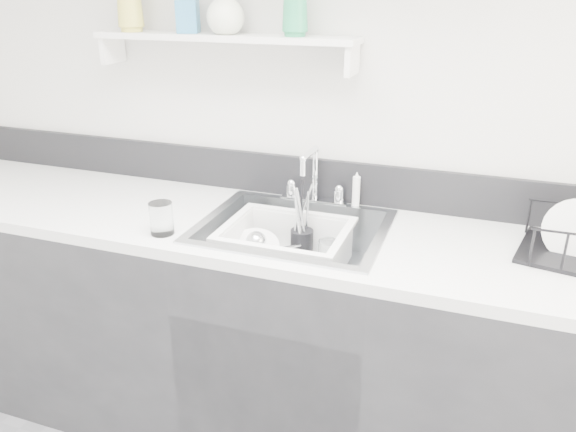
% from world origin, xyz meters
% --- Properties ---
extents(counter_run, '(3.20, 0.62, 0.92)m').
position_xyz_m(counter_run, '(0.00, 1.19, 0.46)').
color(counter_run, black).
rests_on(counter_run, ground).
extents(backsplash, '(3.20, 0.02, 0.16)m').
position_xyz_m(backsplash, '(0.00, 1.49, 1.00)').
color(backsplash, black).
rests_on(backsplash, counter_run).
extents(sink, '(0.64, 0.52, 0.20)m').
position_xyz_m(sink, '(0.00, 1.19, 0.83)').
color(sink, silver).
rests_on(sink, counter_run).
extents(faucet, '(0.26, 0.18, 0.23)m').
position_xyz_m(faucet, '(0.00, 1.44, 0.98)').
color(faucet, silver).
rests_on(faucet, counter_run).
extents(side_sprayer, '(0.03, 0.03, 0.14)m').
position_xyz_m(side_sprayer, '(0.16, 1.44, 0.99)').
color(side_sprayer, white).
rests_on(side_sprayer, counter_run).
extents(wall_shelf, '(1.00, 0.16, 0.12)m').
position_xyz_m(wall_shelf, '(-0.35, 1.42, 1.51)').
color(wall_shelf, silver).
rests_on(wall_shelf, room_shell).
extents(wash_tub, '(0.53, 0.49, 0.17)m').
position_xyz_m(wash_tub, '(-0.02, 1.18, 0.84)').
color(wash_tub, white).
rests_on(wash_tub, sink).
extents(plate_stack, '(0.24, 0.23, 0.09)m').
position_xyz_m(plate_stack, '(-0.14, 1.18, 0.79)').
color(plate_stack, white).
rests_on(plate_stack, wash_tub).
extents(utensil_cup, '(0.08, 0.08, 0.28)m').
position_xyz_m(utensil_cup, '(0.00, 1.28, 0.83)').
color(utensil_cup, black).
rests_on(utensil_cup, wash_tub).
extents(ladle, '(0.32, 0.22, 0.09)m').
position_xyz_m(ladle, '(-0.08, 1.18, 0.81)').
color(ladle, silver).
rests_on(ladle, wash_tub).
extents(tumbler_in_tub, '(0.08, 0.08, 0.10)m').
position_xyz_m(tumbler_in_tub, '(0.12, 1.22, 0.82)').
color(tumbler_in_tub, white).
rests_on(tumbler_in_tub, wash_tub).
extents(tumbler_counter, '(0.08, 0.08, 0.11)m').
position_xyz_m(tumbler_counter, '(-0.39, 0.99, 0.98)').
color(tumbler_counter, white).
rests_on(tumbler_counter, counter_run).
extents(bowl_small, '(0.14, 0.14, 0.03)m').
position_xyz_m(bowl_small, '(0.06, 1.13, 0.78)').
color(bowl_small, white).
rests_on(bowl_small, wash_tub).
extents(soap_bottle_b, '(0.10, 0.10, 0.17)m').
position_xyz_m(soap_bottle_b, '(-0.48, 1.42, 1.62)').
color(soap_bottle_b, teal).
rests_on(soap_bottle_b, wall_shelf).
extents(soap_bottle_c, '(0.17, 0.17, 0.17)m').
position_xyz_m(soap_bottle_c, '(-0.33, 1.41, 1.62)').
color(soap_bottle_c, beige).
rests_on(soap_bottle_c, wall_shelf).
extents(soap_bottle_d, '(0.10, 0.10, 0.23)m').
position_xyz_m(soap_bottle_d, '(-0.07, 1.41, 1.65)').
color(soap_bottle_d, '#238B56').
rests_on(soap_bottle_d, wall_shelf).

